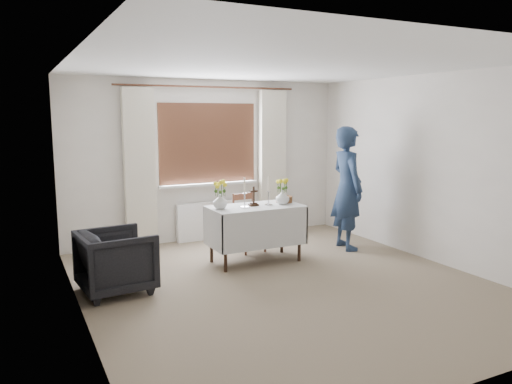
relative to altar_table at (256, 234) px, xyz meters
The scene contains 12 objects.
ground 1.06m from the altar_table, 95.07° to the right, with size 5.00×5.00×0.00m, color #816D59.
altar_table is the anchor object (origin of this frame).
wooden_chair 0.54m from the altar_table, 73.15° to the left, with size 0.39×0.39×0.84m, color #512E1B, non-canonical shape.
armchair 1.93m from the altar_table, 169.55° to the right, with size 0.75×0.77×0.70m, color black.
person 1.60m from the altar_table, ahead, with size 0.66×0.43×1.80m, color navy.
radiator 1.44m from the altar_table, 93.49° to the left, with size 1.10×0.10×0.60m, color white.
wooden_cross 0.51m from the altar_table, 124.87° to the left, with size 0.12×0.09×0.26m, color black, non-canonical shape.
candlestick_left 0.61m from the altar_table, 168.94° to the right, with size 0.11×0.11×0.39m, color silver, non-canonical shape.
candlestick_right 0.60m from the altar_table, ahead, with size 0.11×0.11×0.39m, color silver, non-canonical shape.
flower_vase_left 0.69m from the altar_table, behind, with size 0.19×0.19×0.20m, color silver.
flower_vase_right 0.62m from the altar_table, ahead, with size 0.18×0.18×0.19m, color silver.
wicker_basket 0.65m from the altar_table, ahead, with size 0.23×0.23×0.09m, color brown.
Camera 1 is at (-2.81, -4.84, 1.95)m, focal length 35.00 mm.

